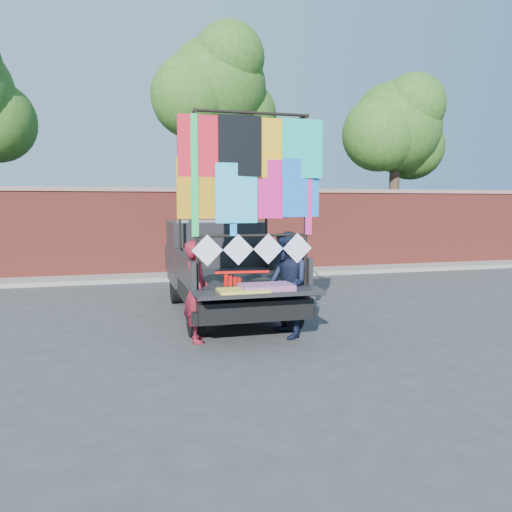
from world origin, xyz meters
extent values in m
plane|color=#38383A|center=(0.00, 0.00, 0.00)|extent=(90.00, 90.00, 0.00)
cube|color=#97342C|center=(0.00, 7.00, 1.25)|extent=(30.00, 0.35, 2.50)
cube|color=#896B60|center=(0.00, 7.00, 2.55)|extent=(30.00, 0.45, 0.12)
cube|color=gray|center=(0.00, 6.30, 0.06)|extent=(30.00, 1.20, 0.12)
cylinder|color=#38281C|center=(1.00, 8.20, 2.73)|extent=(0.36, 0.36, 5.46)
sphere|color=#2A5719|center=(1.00, 8.20, 5.85)|extent=(3.20, 3.20, 3.20)
sphere|color=#2A5719|center=(1.90, 8.60, 5.07)|extent=(2.40, 2.40, 2.40)
sphere|color=#2A5719|center=(0.20, 7.90, 5.46)|extent=(2.60, 2.60, 2.60)
sphere|color=#2A5719|center=(1.30, 7.60, 6.63)|extent=(2.20, 2.20, 2.20)
cylinder|color=#38281C|center=(7.50, 8.20, 2.27)|extent=(0.36, 0.36, 4.55)
sphere|color=#2A5719|center=(7.50, 8.20, 4.88)|extent=(3.20, 3.20, 3.20)
sphere|color=#2A5719|center=(8.40, 8.60, 4.23)|extent=(2.40, 2.40, 2.40)
sphere|color=#2A5719|center=(6.70, 7.90, 4.55)|extent=(2.60, 2.60, 2.60)
sphere|color=#2A5719|center=(7.80, 7.60, 5.52)|extent=(2.20, 2.20, 2.20)
cylinder|color=black|center=(-0.95, 2.70, 0.35)|extent=(0.23, 0.69, 0.69)
cylinder|color=black|center=(-0.95, -0.13, 0.35)|extent=(0.23, 0.69, 0.69)
cylinder|color=black|center=(0.68, 2.70, 0.35)|extent=(0.23, 0.69, 0.69)
cylinder|color=black|center=(0.68, -0.13, 0.35)|extent=(0.23, 0.69, 0.69)
cube|color=black|center=(-0.14, 1.23, 0.52)|extent=(1.78, 4.40, 0.31)
cube|color=black|center=(-0.14, 0.45, 0.82)|extent=(1.89, 2.41, 0.10)
cube|color=black|center=(-1.06, 0.45, 1.05)|extent=(0.06, 2.41, 0.47)
cube|color=black|center=(0.79, 0.45, 1.05)|extent=(0.06, 2.41, 0.47)
cube|color=black|center=(-0.14, 1.63, 1.05)|extent=(1.89, 0.06, 0.47)
cube|color=black|center=(-0.14, 2.65, 1.10)|extent=(1.89, 1.68, 1.31)
cube|color=#8C9EAD|center=(-0.14, 2.18, 1.52)|extent=(1.68, 0.06, 0.58)
cube|color=#8C9EAD|center=(-0.14, 3.43, 1.31)|extent=(1.68, 0.10, 0.73)
cube|color=black|center=(-0.14, 3.80, 0.84)|extent=(1.83, 0.94, 0.58)
cube|color=black|center=(-0.14, -1.02, 0.84)|extent=(1.89, 0.58, 0.06)
cube|color=black|center=(-0.14, -0.78, 0.44)|extent=(1.94, 0.16, 0.19)
cylinder|color=black|center=(-0.99, -0.65, 2.18)|extent=(0.05, 0.05, 2.62)
cylinder|color=black|center=(-0.99, 1.55, 2.18)|extent=(0.05, 0.05, 2.62)
cylinder|color=black|center=(0.72, -0.65, 2.18)|extent=(0.05, 0.05, 2.62)
cylinder|color=black|center=(0.72, 1.55, 2.18)|extent=(0.05, 0.05, 2.62)
cylinder|color=black|center=(-0.14, -0.65, 3.49)|extent=(1.78, 0.05, 0.05)
cylinder|color=black|center=(-0.14, 1.55, 3.49)|extent=(1.78, 0.05, 0.05)
cylinder|color=black|center=(-0.99, 0.45, 3.49)|extent=(0.05, 2.25, 0.05)
cylinder|color=black|center=(0.72, 0.45, 3.49)|extent=(0.05, 2.25, 0.05)
cylinder|color=black|center=(-0.14, -0.65, 1.66)|extent=(1.78, 0.04, 0.04)
cube|color=red|center=(-0.92, -0.67, 3.02)|extent=(0.65, 0.02, 0.89)
cube|color=black|center=(-0.40, -0.71, 3.02)|extent=(0.65, 0.02, 0.89)
cube|color=#FFAE15|center=(0.13, -0.67, 3.02)|extent=(0.65, 0.02, 0.89)
cube|color=#0EC5AA|center=(0.65, -0.71, 3.02)|extent=(0.65, 0.02, 0.89)
cube|color=orange|center=(-0.92, -0.67, 2.34)|extent=(0.65, 0.02, 0.89)
cube|color=#34C5FA|center=(-0.40, -0.71, 2.34)|extent=(0.65, 0.02, 0.89)
cube|color=#E81977|center=(0.13, -0.67, 2.34)|extent=(0.65, 0.02, 0.89)
cube|color=#1B7AFA|center=(0.65, -0.71, 2.34)|extent=(0.65, 0.02, 0.89)
cube|color=#19CF56|center=(-1.03, -0.69, 2.55)|extent=(0.10, 0.01, 1.78)
cube|color=#DC247E|center=(0.75, -0.69, 2.55)|extent=(0.10, 0.01, 1.78)
cube|color=#1C97FF|center=(-0.45, -0.69, 2.55)|extent=(0.10, 0.01, 1.78)
cube|color=white|center=(-0.85, -0.68, 1.45)|extent=(0.47, 0.01, 0.47)
cube|color=white|center=(-0.37, -0.68, 1.45)|extent=(0.47, 0.01, 0.47)
cube|color=white|center=(0.10, -0.68, 1.45)|extent=(0.47, 0.01, 0.47)
cube|color=white|center=(0.58, -0.68, 1.45)|extent=(0.47, 0.01, 0.47)
cube|color=#FF3840|center=(-0.03, -1.02, 0.91)|extent=(0.79, 0.47, 0.08)
cube|color=gold|center=(-0.40, -1.09, 0.89)|extent=(0.73, 0.42, 0.04)
imported|color=maroon|center=(-0.98, -0.44, 0.79)|extent=(0.39, 0.58, 1.58)
imported|color=#141C34|center=(0.44, -0.55, 0.85)|extent=(0.65, 0.83, 1.70)
cube|color=red|center=(-0.27, -0.49, 1.07)|extent=(0.86, 0.13, 0.04)
cube|color=red|center=(-0.54, -0.51, 0.80)|extent=(0.05, 0.02, 0.50)
cube|color=red|center=(-0.47, -0.51, 0.78)|extent=(0.05, 0.02, 0.50)
cube|color=red|center=(-0.40, -0.51, 0.76)|extent=(0.05, 0.02, 0.50)
cube|color=red|center=(-0.32, -0.51, 0.74)|extent=(0.05, 0.02, 0.50)
camera|label=1|loc=(-2.09, -8.01, 2.14)|focal=35.00mm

